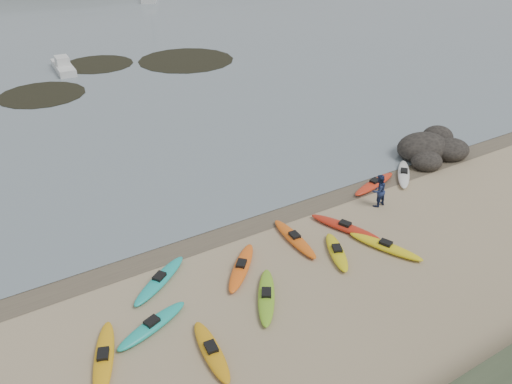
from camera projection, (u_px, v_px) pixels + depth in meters
ground at (256, 216)px, 26.48m from camera, size 600.00×600.00×0.00m
wet_sand at (259, 219)px, 26.25m from camera, size 60.00×60.00×0.00m
kayaks at (288, 256)px, 23.22m from camera, size 22.34×9.60×0.34m
person_east at (379, 191)px, 26.99m from camera, size 0.95×0.76×1.87m
rock_cluster at (431, 152)px, 32.90m from camera, size 5.34×3.93×1.83m
kelp_mats at (131, 69)px, 50.31m from camera, size 24.13×14.33×0.04m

